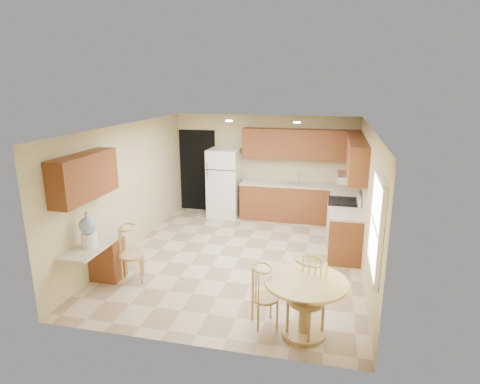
% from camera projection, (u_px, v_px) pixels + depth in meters
% --- Properties ---
extents(floor, '(5.50, 5.50, 0.00)m').
position_uv_depth(floor, '(239.00, 257.00, 7.71)').
color(floor, '#C1AC8C').
rests_on(floor, ground).
extents(ceiling, '(4.50, 5.50, 0.02)m').
position_uv_depth(ceiling, '(239.00, 127.00, 7.06)').
color(ceiling, white).
rests_on(ceiling, wall_back).
extents(wall_back, '(4.50, 0.02, 2.50)m').
position_uv_depth(wall_back, '(264.00, 166.00, 9.97)').
color(wall_back, '#C5B885').
rests_on(wall_back, floor).
extents(wall_front, '(4.50, 0.02, 2.50)m').
position_uv_depth(wall_front, '(188.00, 255.00, 4.80)').
color(wall_front, '#C5B885').
rests_on(wall_front, floor).
extents(wall_left, '(0.02, 5.50, 2.50)m').
position_uv_depth(wall_left, '(128.00, 188.00, 7.87)').
color(wall_left, '#C5B885').
rests_on(wall_left, floor).
extents(wall_right, '(0.02, 5.50, 2.50)m').
position_uv_depth(wall_right, '(367.00, 203.00, 6.90)').
color(wall_right, '#C5B885').
rests_on(wall_right, floor).
extents(doorway, '(0.90, 0.02, 2.10)m').
position_uv_depth(doorway, '(198.00, 171.00, 10.39)').
color(doorway, black).
rests_on(doorway, floor).
extents(base_cab_back, '(2.75, 0.60, 0.87)m').
position_uv_depth(base_cab_back, '(297.00, 203.00, 9.71)').
color(base_cab_back, brown).
rests_on(base_cab_back, floor).
extents(counter_back, '(2.75, 0.63, 0.04)m').
position_uv_depth(counter_back, '(298.00, 185.00, 9.59)').
color(counter_back, beige).
rests_on(counter_back, base_cab_back).
extents(base_cab_right_a, '(0.60, 0.59, 0.87)m').
position_uv_depth(base_cab_right_a, '(344.00, 214.00, 8.92)').
color(base_cab_right_a, brown).
rests_on(base_cab_right_a, floor).
extents(counter_right_a, '(0.63, 0.59, 0.04)m').
position_uv_depth(counter_right_a, '(345.00, 194.00, 8.80)').
color(counter_right_a, beige).
rests_on(counter_right_a, base_cab_right_a).
extents(base_cab_right_b, '(0.60, 0.80, 0.87)m').
position_uv_depth(base_cab_right_b, '(345.00, 237.00, 7.55)').
color(base_cab_right_b, brown).
rests_on(base_cab_right_b, floor).
extents(counter_right_b, '(0.63, 0.80, 0.04)m').
position_uv_depth(counter_right_b, '(347.00, 214.00, 7.43)').
color(counter_right_b, beige).
rests_on(counter_right_b, base_cab_right_b).
extents(upper_cab_back, '(2.75, 0.33, 0.70)m').
position_uv_depth(upper_cab_back, '(300.00, 144.00, 9.47)').
color(upper_cab_back, brown).
rests_on(upper_cab_back, wall_back).
extents(upper_cab_right, '(0.33, 2.42, 0.70)m').
position_uv_depth(upper_cab_right, '(356.00, 156.00, 7.91)').
color(upper_cab_right, brown).
rests_on(upper_cab_right, wall_right).
extents(upper_cab_left, '(0.33, 1.40, 0.70)m').
position_uv_depth(upper_cab_left, '(84.00, 177.00, 6.18)').
color(upper_cab_left, brown).
rests_on(upper_cab_left, wall_left).
extents(sink, '(0.78, 0.44, 0.01)m').
position_uv_depth(sink, '(297.00, 184.00, 9.59)').
color(sink, silver).
rests_on(sink, counter_back).
extents(range_hood, '(0.50, 0.76, 0.14)m').
position_uv_depth(range_hood, '(350.00, 177.00, 8.01)').
color(range_hood, silver).
rests_on(range_hood, upper_cab_right).
extents(desk_pedestal, '(0.48, 0.42, 0.72)m').
position_uv_depth(desk_pedestal, '(108.00, 258.00, 6.81)').
color(desk_pedestal, brown).
rests_on(desk_pedestal, floor).
extents(desk_top, '(0.50, 1.20, 0.04)m').
position_uv_depth(desk_top, '(93.00, 246.00, 6.35)').
color(desk_top, beige).
rests_on(desk_top, desk_pedestal).
extents(window, '(0.06, 1.12, 1.30)m').
position_uv_depth(window, '(377.00, 225.00, 5.10)').
color(window, white).
rests_on(window, wall_right).
extents(can_light_a, '(0.14, 0.14, 0.02)m').
position_uv_depth(can_light_a, '(229.00, 121.00, 8.30)').
color(can_light_a, white).
rests_on(can_light_a, ceiling).
extents(can_light_b, '(0.14, 0.14, 0.02)m').
position_uv_depth(can_light_b, '(297.00, 122.00, 7.99)').
color(can_light_b, white).
rests_on(can_light_b, ceiling).
extents(refrigerator, '(0.75, 0.73, 1.69)m').
position_uv_depth(refrigerator, '(224.00, 183.00, 9.95)').
color(refrigerator, white).
rests_on(refrigerator, floor).
extents(stove, '(0.65, 0.76, 1.09)m').
position_uv_depth(stove, '(343.00, 222.00, 8.28)').
color(stove, white).
rests_on(stove, floor).
extents(dining_table, '(1.08, 1.08, 0.80)m').
position_uv_depth(dining_table, '(305.00, 300.00, 5.21)').
color(dining_table, tan).
rests_on(dining_table, floor).
extents(chair_table_a, '(0.38, 0.49, 0.86)m').
position_uv_depth(chair_table_a, '(264.00, 293.00, 5.36)').
color(chair_table_a, tan).
rests_on(chair_table_a, floor).
extents(chair_table_b, '(0.46, 0.53, 1.05)m').
position_uv_depth(chair_table_b, '(306.00, 295.00, 5.08)').
color(chair_table_b, tan).
rests_on(chair_table_b, floor).
extents(chair_desk, '(0.42, 0.55, 0.96)m').
position_uv_depth(chair_desk, '(129.00, 250.00, 6.59)').
color(chair_desk, tan).
rests_on(chair_desk, floor).
extents(water_crock, '(0.27, 0.27, 0.56)m').
position_uv_depth(water_crock, '(88.00, 231.00, 6.22)').
color(water_crock, white).
rests_on(water_crock, desk_top).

